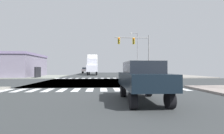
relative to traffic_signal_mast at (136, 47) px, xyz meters
name	(u,v)px	position (x,y,z in m)	size (l,w,h in m)	color
ground	(101,82)	(-5.71, -7.18, -5.12)	(90.00, 90.00, 0.05)	#35383A
sidewalk_corner_ne	(168,76)	(7.29, 4.82, -5.03)	(12.00, 12.00, 0.14)	gray
sidewalk_corner_nw	(30,77)	(-18.71, 4.82, -5.03)	(12.00, 12.00, 0.14)	gray
crosswalk_near	(97,90)	(-5.96, -14.48, -5.09)	(13.50, 2.00, 0.01)	white
crosswalk_far	(99,78)	(-5.96, 0.12, -5.09)	(13.50, 2.00, 0.01)	white
traffic_signal_mast	(136,47)	(0.00, 0.00, 0.00)	(5.70, 0.55, 6.96)	gray
street_lamp	(136,50)	(1.77, 8.03, 0.25)	(1.78, 0.32, 9.08)	gray
bank_building	(1,65)	(-23.85, 4.81, -2.99)	(14.97, 10.53, 4.21)	gray
sedan_nearside_1	(85,70)	(-10.71, 26.47, -3.98)	(1.80, 4.30, 1.88)	black
sedan_farside_2	(142,78)	(-3.71, -19.00, -3.98)	(1.80, 4.30, 1.88)	black
box_truck_outer_2	(93,64)	(-7.71, 13.85, -2.53)	(2.40, 7.20, 4.85)	black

